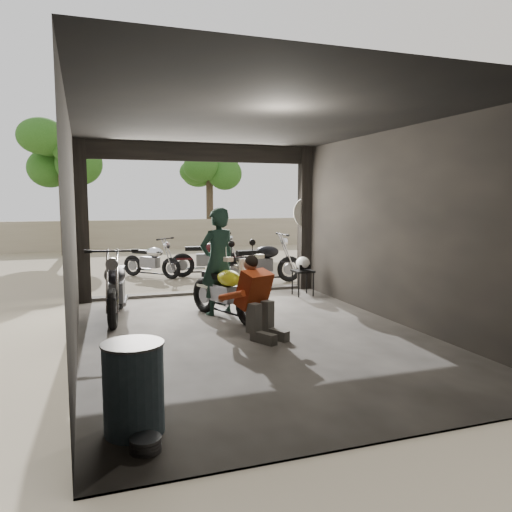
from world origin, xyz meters
TOP-DOWN VIEW (x-y plane):
  - ground at (0.00, 0.00)m, footprint 80.00×80.00m
  - garage at (0.00, 0.55)m, footprint 7.00×7.13m
  - boundary_wall at (0.00, 14.00)m, footprint 18.00×0.30m
  - tree_left at (-3.00, 12.50)m, footprint 2.20×2.20m
  - tree_right at (2.80, 14.00)m, footprint 2.20×2.20m
  - main_bike at (-0.11, 1.17)m, footprint 1.27×1.88m
  - left_bike at (-1.87, 1.82)m, footprint 1.01×1.95m
  - outside_bike_a at (-0.71, 6.22)m, footprint 1.57×1.57m
  - outside_bike_b at (0.77, 5.89)m, footprint 1.87×1.01m
  - outside_bike_c at (1.74, 4.42)m, footprint 1.81×0.76m
  - rider at (-0.14, 1.52)m, footprint 0.81×0.66m
  - mechanic at (0.04, -0.20)m, footprint 0.91×1.01m
  - stool at (2.00, 2.61)m, footprint 0.41×0.41m
  - helmet at (2.02, 2.65)m, footprint 0.39×0.39m
  - oil_drum at (-2.00, -2.62)m, footprint 0.66×0.66m
  - sign_post at (2.43, 3.33)m, footprint 0.70×0.08m

SIDE VIEW (x-z plane):
  - ground at x=0.00m, z-range 0.00..0.00m
  - oil_drum at x=-2.00m, z-range 0.00..0.82m
  - stool at x=2.00m, z-range 0.20..0.76m
  - outside_bike_a at x=-0.71m, z-range 0.00..1.06m
  - main_bike at x=-0.11m, z-range 0.00..1.16m
  - mechanic at x=0.04m, z-range 0.00..1.20m
  - boundary_wall at x=0.00m, z-range 0.00..1.20m
  - outside_bike_b at x=0.77m, z-range 0.00..1.20m
  - outside_bike_c at x=1.74m, z-range 0.00..1.22m
  - left_bike at x=-1.87m, z-range 0.00..1.26m
  - helmet at x=2.02m, z-range 0.56..0.84m
  - rider at x=-0.14m, z-range 0.00..1.91m
  - garage at x=0.00m, z-range -0.32..2.88m
  - sign_post at x=2.43m, z-range 0.34..2.45m
  - tree_right at x=2.80m, z-range 1.06..6.06m
  - tree_left at x=-3.00m, z-range 1.19..6.79m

